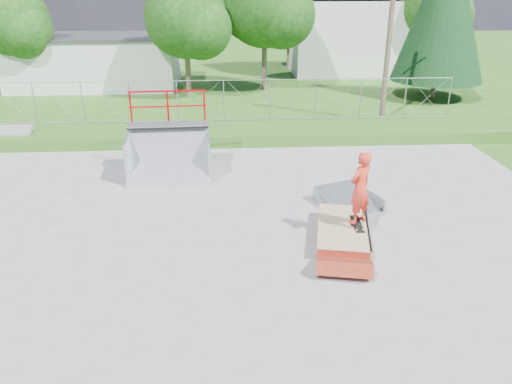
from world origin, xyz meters
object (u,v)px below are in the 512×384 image
quarter_pipe (168,138)px  skater (360,191)px  grind_box (343,232)px  flat_bank_ramp (349,200)px

quarter_pipe → skater: size_ratio=1.47×
grind_box → skater: skater is taller
quarter_pipe → grind_box: bearing=-47.4°
flat_bank_ramp → skater: bearing=-117.9°
quarter_pipe → flat_bank_ramp: quarter_pipe is taller
grind_box → flat_bank_ramp: flat_bank_ramp is taller
quarter_pipe → skater: quarter_pipe is taller
grind_box → flat_bank_ramp: 2.07m
flat_bank_ramp → grind_box: bearing=-127.6°
flat_bank_ramp → skater: size_ratio=0.87×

